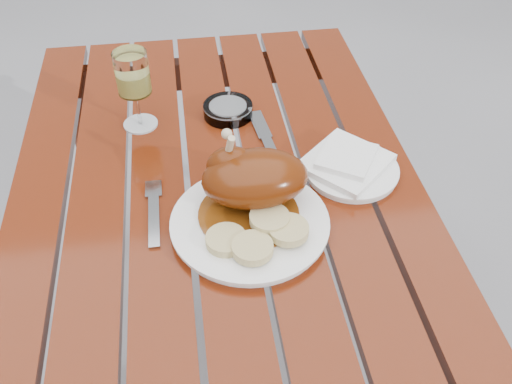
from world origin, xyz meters
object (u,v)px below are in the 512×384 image
Objects in this scene: ashtray at (228,110)px; side_plate at (351,170)px; table at (224,297)px; wine_glass at (135,91)px; dinner_plate at (250,224)px.

side_plate is at bearing -46.71° from ashtray.
table is at bearing -102.04° from ashtray.
table is at bearing -55.12° from wine_glass.
ashtray is (0.20, 0.01, -0.07)m from wine_glass.
side_plate is at bearing -2.97° from table.
table is 0.53m from wine_glass.
ashtray is at bearing 133.29° from side_plate.
ashtray is at bearing 90.07° from dinner_plate.
wine_glass is at bearing 119.46° from dinner_plate.
dinner_plate is 1.62× the size of wine_glass.
wine_glass is (-0.20, 0.35, 0.08)m from dinner_plate.
table is at bearing 177.03° from side_plate.
table is 0.47m from side_plate.
wine_glass reaches higher than ashtray.
wine_glass is 0.94× the size of side_plate.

